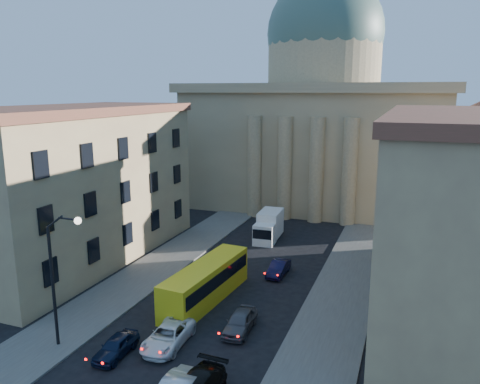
# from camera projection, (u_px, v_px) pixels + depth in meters

# --- Properties ---
(sidewalk_left) EXTENTS (5.00, 60.00, 0.15)m
(sidewalk_left) POSITION_uv_depth(u_px,v_px,m) (132.00, 284.00, 39.60)
(sidewalk_left) COLOR #4F4D49
(sidewalk_left) RESTS_ON ground
(sidewalk_right) EXTENTS (5.00, 60.00, 0.15)m
(sidewalk_right) POSITION_uv_depth(u_px,v_px,m) (334.00, 317.00, 33.79)
(sidewalk_right) COLOR #4F4D49
(sidewalk_right) RESTS_ON ground
(church) EXTENTS (68.02, 28.76, 36.60)m
(church) POSITION_uv_depth(u_px,v_px,m) (321.00, 120.00, 68.48)
(church) COLOR #8E7957
(church) RESTS_ON ground
(building_left) EXTENTS (11.60, 26.60, 14.70)m
(building_left) POSITION_uv_depth(u_px,v_px,m) (76.00, 183.00, 44.59)
(building_left) COLOR tan
(building_left) RESTS_ON ground
(building_right) EXTENTS (11.60, 26.60, 14.70)m
(building_right) POSITION_uv_depth(u_px,v_px,m) (468.00, 216.00, 32.98)
(building_right) COLOR tan
(building_right) RESTS_ON ground
(street_lamp) EXTENTS (2.62, 0.44, 8.83)m
(street_lamp) POSITION_uv_depth(u_px,v_px,m) (58.00, 270.00, 28.81)
(street_lamp) COLOR black
(street_lamp) RESTS_ON ground
(car_left_near) EXTENTS (1.54, 3.68, 1.24)m
(car_left_near) POSITION_uv_depth(u_px,v_px,m) (116.00, 346.00, 28.91)
(car_left_near) COLOR black
(car_left_near) RESTS_ON ground
(car_left_mid) EXTENTS (2.42, 4.85, 1.32)m
(car_left_mid) POSITION_uv_depth(u_px,v_px,m) (168.00, 336.00, 30.05)
(car_left_mid) COLOR white
(car_left_mid) RESTS_ON ground
(car_right_far) EXTENTS (1.82, 4.14, 1.39)m
(car_right_far) POSITION_uv_depth(u_px,v_px,m) (240.00, 321.00, 31.86)
(car_right_far) COLOR #4A4A4F
(car_right_far) RESTS_ON ground
(car_right_distant) EXTENTS (1.39, 3.80, 1.24)m
(car_right_distant) POSITION_uv_depth(u_px,v_px,m) (279.00, 268.00, 41.57)
(car_right_distant) COLOR black
(car_right_distant) RESTS_ON ground
(city_bus) EXTENTS (3.22, 10.51, 2.92)m
(city_bus) POSITION_uv_depth(u_px,v_px,m) (206.00, 281.00, 36.37)
(city_bus) COLOR yellow
(city_bus) RESTS_ON ground
(box_truck) EXTENTS (2.44, 5.65, 3.05)m
(box_truck) POSITION_uv_depth(u_px,v_px,m) (269.00, 227.00, 51.35)
(box_truck) COLOR silver
(box_truck) RESTS_ON ground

